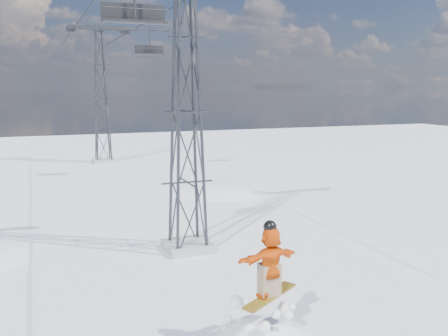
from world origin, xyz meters
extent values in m
sphere|color=white|center=(6.00, 18.00, -9.50)|extent=(20.00, 20.00, 20.00)
cube|color=#999999|center=(0.80, 8.00, 0.15)|extent=(1.80, 1.80, 0.30)
cube|color=#999999|center=(0.80, 33.00, 0.15)|extent=(1.80, 1.80, 0.30)
cube|color=#2E3035|center=(0.80, 33.00, 11.25)|extent=(5.00, 0.35, 0.35)
cube|color=#2E3035|center=(-1.40, 33.00, 11.05)|extent=(0.80, 0.25, 0.50)
cube|color=#2E3035|center=(3.00, 33.00, 11.05)|extent=(0.80, 0.25, 0.50)
cylinder|color=black|center=(-1.40, 19.50, 10.85)|extent=(0.06, 51.00, 0.06)
cylinder|color=black|center=(3.00, 19.50, 10.85)|extent=(0.06, 51.00, 0.06)
cube|color=gold|center=(0.56, 0.16, 1.28)|extent=(1.78, 1.19, 0.16)
imported|color=#F55A0A|center=(0.56, 0.16, 2.19)|extent=(1.70, 0.73, 1.77)
cube|color=#8A7455|center=(0.56, 0.16, 1.71)|extent=(0.54, 0.44, 0.82)
sphere|color=black|center=(0.56, 0.16, 3.05)|extent=(0.33, 0.33, 0.33)
cube|color=black|center=(-1.40, 6.36, 8.53)|extent=(2.11, 0.48, 0.08)
cube|color=black|center=(-1.40, 6.59, 8.84)|extent=(2.11, 0.06, 0.58)
cylinder|color=black|center=(-1.40, 6.09, 8.26)|extent=(2.11, 0.06, 0.06)
cylinder|color=black|center=(-1.40, 6.04, 8.89)|extent=(2.11, 0.05, 0.05)
cylinder|color=black|center=(3.00, 23.84, 9.76)|extent=(0.08, 0.08, 2.18)
cube|color=black|center=(3.00, 23.84, 8.67)|extent=(1.98, 0.45, 0.08)
cube|color=black|center=(3.00, 24.06, 8.97)|extent=(1.98, 0.06, 0.55)
cylinder|color=black|center=(3.00, 23.59, 8.42)|extent=(1.98, 0.06, 0.06)
cylinder|color=black|center=(3.00, 23.54, 9.02)|extent=(1.98, 0.05, 0.05)
camera|label=1|loc=(-4.69, -10.38, 6.42)|focal=40.00mm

